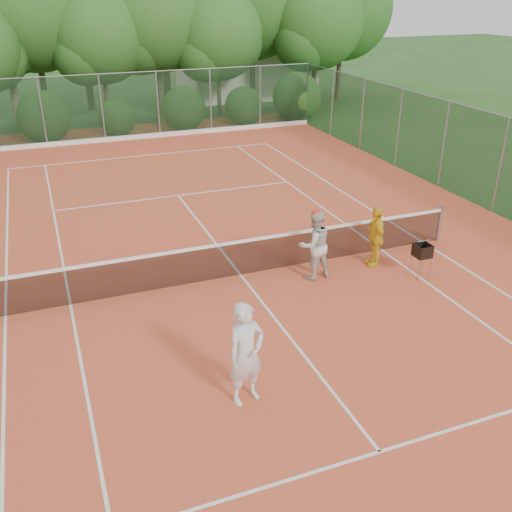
{
  "coord_description": "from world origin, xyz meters",
  "views": [
    {
      "loc": [
        -4.21,
        -11.95,
        6.6
      ],
      "look_at": [
        -0.06,
        -1.2,
        1.1
      ],
      "focal_mm": 40.0,
      "sensor_mm": 36.0,
      "label": 1
    }
  ],
  "objects": [
    {
      "name": "tropical_treeline",
      "position": [
        1.43,
        20.22,
        5.11
      ],
      "size": [
        32.1,
        8.49,
        15.03
      ],
      "color": "brown",
      "rests_on": "ground"
    },
    {
      "name": "fence_back",
      "position": [
        0.0,
        15.0,
        1.52
      ],
      "size": [
        18.07,
        0.07,
        3.0
      ],
      "color": "#19381E",
      "rests_on": "clay_court"
    },
    {
      "name": "tennis_net",
      "position": [
        0.0,
        0.0,
        0.53
      ],
      "size": [
        11.97,
        0.1,
        1.1
      ],
      "color": "gray",
      "rests_on": "clay_court"
    },
    {
      "name": "stray_ball_b",
      "position": [
        0.26,
        10.56,
        0.05
      ],
      "size": [
        0.07,
        0.07,
        0.07
      ],
      "primitive_type": "sphere",
      "color": "gold",
      "rests_on": "clay_court"
    },
    {
      "name": "club_building",
      "position": [
        9.0,
        24.0,
        1.5
      ],
      "size": [
        8.0,
        5.0,
        3.0
      ],
      "primitive_type": "cube",
      "color": "beige",
      "rests_on": "ground"
    },
    {
      "name": "player_white",
      "position": [
        -1.5,
        -4.47,
        0.97
      ],
      "size": [
        0.78,
        0.61,
        1.91
      ],
      "primitive_type": "imported",
      "rotation": [
        0.0,
        0.0,
        0.24
      ],
      "color": "silver",
      "rests_on": "clay_court"
    },
    {
      "name": "ball_hopper",
      "position": [
        4.15,
        -1.64,
        0.7
      ],
      "size": [
        0.37,
        0.37,
        0.86
      ],
      "rotation": [
        0.0,
        0.0,
        -0.18
      ],
      "color": "gray",
      "rests_on": "clay_court"
    },
    {
      "name": "clay_court",
      "position": [
        0.0,
        0.0,
        0.01
      ],
      "size": [
        18.0,
        36.0,
        0.02
      ],
      "primitive_type": "cube",
      "color": "#D55631",
      "rests_on": "ground"
    },
    {
      "name": "stray_ball_a",
      "position": [
        -0.29,
        12.4,
        0.05
      ],
      "size": [
        0.07,
        0.07,
        0.07
      ],
      "primitive_type": "sphere",
      "color": "yellow",
      "rests_on": "clay_court"
    },
    {
      "name": "player_yellow",
      "position": [
        3.42,
        -0.64,
        0.81
      ],
      "size": [
        0.58,
        0.98,
        1.57
      ],
      "primitive_type": "imported",
      "rotation": [
        0.0,
        0.0,
        -1.79
      ],
      "color": "yellow",
      "rests_on": "clay_court"
    },
    {
      "name": "player_center_grp",
      "position": [
        1.65,
        -0.72,
        0.9
      ],
      "size": [
        0.9,
        0.73,
        1.78
      ],
      "color": "beige",
      "rests_on": "clay_court"
    },
    {
      "name": "stray_ball_c",
      "position": [
        4.41,
        8.87,
        0.05
      ],
      "size": [
        0.07,
        0.07,
        0.07
      ],
      "primitive_type": "sphere",
      "color": "yellow",
      "rests_on": "clay_court"
    },
    {
      "name": "ground",
      "position": [
        0.0,
        0.0,
        0.0
      ],
      "size": [
        120.0,
        120.0,
        0.0
      ],
      "primitive_type": "plane",
      "color": "#264C1B",
      "rests_on": "ground"
    },
    {
      "name": "court_markings",
      "position": [
        0.0,
        0.0,
        0.02
      ],
      "size": [
        11.03,
        23.83,
        0.01
      ],
      "color": "white",
      "rests_on": "clay_court"
    }
  ]
}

